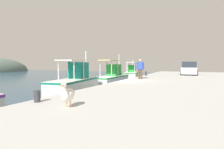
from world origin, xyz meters
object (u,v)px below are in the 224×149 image
Objects in this scene: fisherman_standing at (140,68)px; mooring_bollard_nearest at (37,96)px; pelican at (68,94)px; fishing_boat_second at (75,82)px; mooring_bollard_second at (146,73)px; fishing_boat_fourth at (131,74)px; fishing_boat_third at (112,77)px; parked_car at (189,69)px.

fisherman_standing is 4.21× the size of mooring_bollard_nearest.
pelican is at bearing -175.67° from fisherman_standing.
fishing_boat_second reaches higher than fisherman_standing.
pelican is 15.40m from mooring_bollard_second.
fishing_boat_fourth is at bearing 9.72° from mooring_bollard_nearest.
fishing_boat_second is 9.05m from mooring_bollard_second.
fishing_boat_third is 14.62m from pelican.
fishing_boat_third reaches higher than mooring_bollard_nearest.
fishing_boat_second is 14.32× the size of mooring_bollard_nearest.
parked_car is (12.26, -7.69, 0.77)m from fishing_boat_second.
fishing_boat_fourth reaches higher than pelican.
fisherman_standing reaches higher than mooring_bollard_second.
fishing_boat_fourth is at bearing 0.62° from fishing_boat_third.
parked_car reaches higher than pelican.
fishing_boat_fourth is 20.98m from mooring_bollard_nearest.
pelican is at bearing -166.53° from fishing_boat_fourth.
parked_car is at bearing -32.10° from fishing_boat_second.
fisherman_standing is 0.42× the size of parked_car.
fishing_boat_second is 1.42× the size of parked_car.
fisherman_standing is (10.86, 0.82, 0.56)m from pelican.
mooring_bollard_nearest is 15.19m from mooring_bollard_second.
mooring_bollard_nearest is (-13.63, -3.47, 0.34)m from fishing_boat_third.
fishing_boat_fourth is 8.07m from parked_car.
fishing_boat_second is 7.59m from mooring_bollard_nearest.
pelican is (-6.93, -4.82, 0.45)m from fishing_boat_second.
fisherman_standing is (-9.95, -4.16, 1.09)m from fishing_boat_fourth.
fishing_boat_third reaches higher than mooring_bollard_second.
fisherman_standing is at bearing 4.33° from pelican.
mooring_bollard_second is at bearing -65.68° from fishing_boat_third.
fishing_boat_second reaches higher than mooring_bollard_second.
fishing_boat_second is 8.46m from pelican.
mooring_bollard_second is at bearing -21.89° from fishing_boat_second.
pelican is at bearing -174.62° from mooring_bollard_second.
parked_car is at bearing -55.09° from fishing_boat_third.
fisherman_standing is at bearing -45.50° from fishing_boat_second.
parked_car reaches higher than mooring_bollard_second.
fishing_boat_fourth is 10.84m from fisherman_standing.
parked_car is at bearing -48.16° from mooring_bollard_second.
parked_car is at bearing -101.60° from fishing_boat_fourth.
pelican is at bearing -145.21° from fishing_boat_second.
fisherman_standing is at bearing -157.30° from fishing_boat_fourth.
parked_car is 5.82m from mooring_bollard_second.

